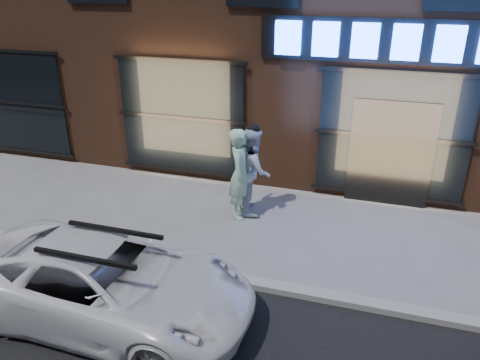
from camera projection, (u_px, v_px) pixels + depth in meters
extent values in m
plane|color=slate|center=(378.00, 309.00, 7.41)|extent=(90.00, 90.00, 0.00)
cube|color=gray|center=(378.00, 306.00, 7.38)|extent=(60.00, 0.25, 0.12)
cube|color=black|center=(385.00, 41.00, 9.49)|extent=(5.20, 0.06, 0.90)
cube|color=black|center=(390.00, 154.00, 10.34)|extent=(1.80, 0.10, 2.40)
cube|color=#FFBF72|center=(15.00, 102.00, 12.89)|extent=(3.00, 0.04, 2.60)
cube|color=black|center=(14.00, 102.00, 12.86)|extent=(3.20, 0.06, 2.80)
cube|color=#FFBF72|center=(182.00, 117.00, 11.56)|extent=(3.00, 0.04, 2.60)
cube|color=black|center=(182.00, 117.00, 11.52)|extent=(3.20, 0.06, 2.80)
cube|color=#FFBF72|center=(393.00, 136.00, 10.23)|extent=(3.00, 0.04, 2.60)
cube|color=black|center=(393.00, 137.00, 10.19)|extent=(3.20, 0.06, 2.80)
cube|color=#2659FF|center=(288.00, 38.00, 9.96)|extent=(0.55, 0.12, 0.70)
cube|color=#2659FF|center=(326.00, 39.00, 9.75)|extent=(0.55, 0.12, 0.70)
cube|color=#2659FF|center=(365.00, 41.00, 9.54)|extent=(0.55, 0.12, 0.70)
cube|color=#2659FF|center=(406.00, 42.00, 9.32)|extent=(0.55, 0.12, 0.70)
cube|color=#2659FF|center=(449.00, 44.00, 9.11)|extent=(0.55, 0.12, 0.70)
imported|color=#A0D3BD|center=(240.00, 174.00, 9.86)|extent=(0.54, 0.77, 1.98)
imported|color=white|center=(253.00, 170.00, 10.12)|extent=(1.03, 1.14, 1.91)
imported|color=white|center=(106.00, 282.00, 7.01)|extent=(4.59, 2.19, 1.26)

